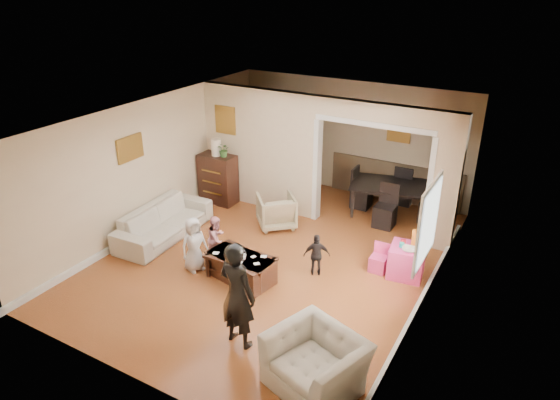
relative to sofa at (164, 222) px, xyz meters
The scene contains 27 objects.
floor 2.32m from the sofa, ahead, with size 7.00×7.00×0.00m, color #A95A2B.
partition_left 2.57m from the sofa, 67.95° to the left, with size 2.75×0.18×2.60m, color beige.
partition_right 5.32m from the sofa, 24.88° to the left, with size 0.55×0.18×2.60m, color beige.
partition_header 4.54m from the sofa, 33.15° to the left, with size 2.22×0.18×0.35m, color beige.
window_pane 5.15m from the sofa, ahead, with size 0.03×0.95×1.10m, color white.
framed_art_partition 2.60m from the sofa, 88.21° to the left, with size 0.45×0.03×0.55m, color brown.
framed_art_sofa_wall 1.56m from the sofa, 155.58° to the right, with size 0.03×0.55×0.40m, color brown.
framed_art_alcove 5.29m from the sofa, 48.75° to the left, with size 0.45×0.03×0.55m, color brown.
sofa is the anchor object (origin of this frame).
armchair_back 2.23m from the sofa, 40.72° to the left, with size 0.72×0.74×0.67m, color tan.
armchair_front 4.76m from the sofa, 25.73° to the right, with size 1.10×0.96×0.72m, color beige.
dresser 1.86m from the sofa, 90.85° to the left, with size 0.81×0.46×1.11m, color #34190F.
table_lamp 2.09m from the sofa, 90.85° to the left, with size 0.22×0.22×0.36m, color #F6E7C8.
potted_plant 2.08m from the sofa, 84.65° to the left, with size 0.28×0.24×0.31m, color #3D6B2F.
coffee_table 2.20m from the sofa, 13.59° to the right, with size 1.15×0.58×0.43m, color #331810.
coffee_cup 2.31m from the sofa, 14.22° to the right, with size 0.10×0.10×0.09m, color silver.
play_table 4.63m from the sofa, 12.01° to the left, with size 0.57×0.57×0.55m, color #EF3F92.
cereal_box 4.78m from the sofa, 12.89° to the left, with size 0.20×0.07×0.30m, color gold.
cyan_cup 4.53m from the sofa, 11.66° to the left, with size 0.08×0.08×0.08m, color #26BFB5.
toy_block 4.55m from the sofa, 13.81° to the left, with size 0.08×0.06×0.05m, color red.
play_bowl 4.66m from the sofa, 10.44° to the left, with size 0.24×0.24×0.06m, color silver.
dining_table 4.81m from the sofa, 41.31° to the left, with size 1.89×1.06×0.67m, color black.
adult_person 3.57m from the sofa, 31.80° to the right, with size 0.58×0.38×1.59m, color black.
child_kneel_a 1.46m from the sofa, 27.37° to the right, with size 0.48×0.31×0.99m, color silver.
child_kneel_b 1.46m from the sofa, ahead, with size 0.42×0.33×0.86m, color pink.
child_toddler 3.20m from the sofa, ahead, with size 0.45×0.19×0.76m, color black.
craft_papers 2.22m from the sofa, 13.52° to the right, with size 0.90×0.49×0.00m.
Camera 1 is at (3.98, -6.81, 4.73)m, focal length 32.00 mm.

